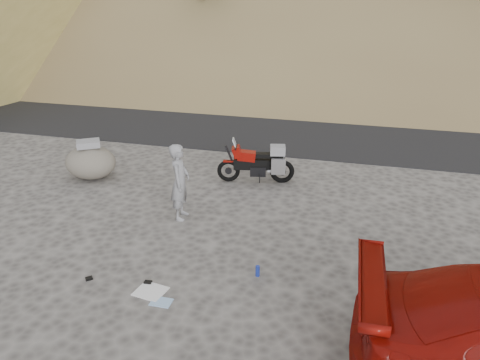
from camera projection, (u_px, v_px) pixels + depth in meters
The scene contains 11 objects.
ground at pixel (173, 241), 9.50m from camera, with size 140.00×140.00×0.00m, color #454240.
road at pixel (265, 123), 17.52m from camera, with size 120.00×7.00×0.05m, color black.
motorcycle at pixel (259, 164), 12.14m from camera, with size 2.00×0.84×1.20m.
man at pixel (182, 217), 10.47m from camera, with size 0.63×0.41×1.72m, color gray.
boulder at pixel (91, 162), 12.42m from camera, with size 1.68×1.56×1.06m.
gear_white_cloth at pixel (151, 291), 7.93m from camera, with size 0.50×0.44×0.02m, color white.
gear_bottle at pixel (258, 271), 8.32m from camera, with size 0.07×0.07×0.21m, color #192D9A.
gear_funnel at pixel (373, 338), 6.79m from camera, with size 0.12×0.12×0.15m, color #AE2B0B.
gear_glove_a at pixel (148, 282), 8.14m from camera, with size 0.13×0.09×0.04m, color black.
gear_glove_b at pixel (89, 278), 8.25m from camera, with size 0.12×0.09×0.04m, color black.
gear_blue_cloth at pixel (161, 302), 7.66m from camera, with size 0.34×0.25×0.01m, color #91B6E0.
Camera 1 is at (3.46, -7.65, 4.82)m, focal length 35.00 mm.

